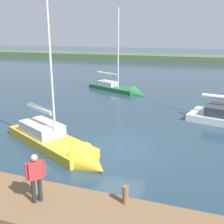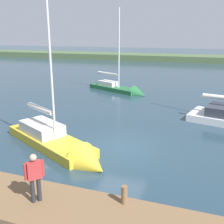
{
  "view_description": "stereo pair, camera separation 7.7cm",
  "coord_description": "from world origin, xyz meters",
  "px_view_note": "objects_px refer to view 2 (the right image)",
  "views": [
    {
      "loc": [
        -3.85,
        12.34,
        5.72
      ],
      "look_at": [
        0.76,
        -0.98,
        1.6
      ],
      "focal_mm": 43.33,
      "sensor_mm": 36.0,
      "label": 1
    },
    {
      "loc": [
        -3.92,
        12.31,
        5.72
      ],
      "look_at": [
        0.76,
        -0.98,
        1.6
      ],
      "focal_mm": 43.33,
      "sensor_mm": 36.0,
      "label": 2
    }
  ],
  "objects_px": {
    "sailboat_inner_slip": "(121,90)",
    "person_on_dock": "(35,175)",
    "mooring_post_far": "(124,195)",
    "sailboat_behind_pier": "(59,146)"
  },
  "relations": [
    {
      "from": "sailboat_inner_slip",
      "to": "person_on_dock",
      "type": "bearing_deg",
      "value": -55.33
    },
    {
      "from": "sailboat_inner_slip",
      "to": "person_on_dock",
      "type": "xyz_separation_m",
      "value": [
        -3.32,
        19.42,
        1.3
      ]
    },
    {
      "from": "mooring_post_far",
      "to": "person_on_dock",
      "type": "distance_m",
      "value": 2.89
    },
    {
      "from": "sailboat_behind_pier",
      "to": "mooring_post_far",
      "type": "bearing_deg",
      "value": -13.0
    },
    {
      "from": "mooring_post_far",
      "to": "sailboat_inner_slip",
      "type": "bearing_deg",
      "value": -72.07
    },
    {
      "from": "mooring_post_far",
      "to": "sailboat_inner_slip",
      "type": "xyz_separation_m",
      "value": [
        6.02,
        -18.59,
        -0.66
      ]
    },
    {
      "from": "mooring_post_far",
      "to": "person_on_dock",
      "type": "xyz_separation_m",
      "value": [
        2.69,
        0.84,
        0.64
      ]
    },
    {
      "from": "sailboat_inner_slip",
      "to": "person_on_dock",
      "type": "distance_m",
      "value": 19.75
    },
    {
      "from": "mooring_post_far",
      "to": "person_on_dock",
      "type": "height_order",
      "value": "person_on_dock"
    },
    {
      "from": "person_on_dock",
      "to": "sailboat_inner_slip",
      "type": "bearing_deg",
      "value": 141.04
    }
  ]
}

